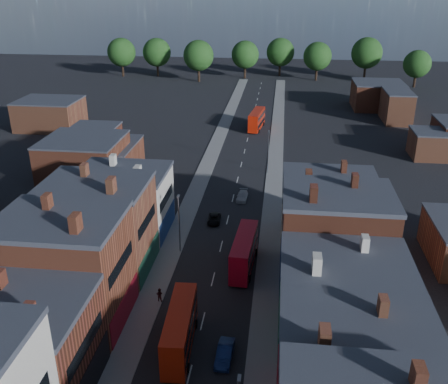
% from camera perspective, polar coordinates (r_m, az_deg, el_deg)
% --- Properties ---
extents(pavement_west, '(3.00, 200.00, 0.12)m').
position_cam_1_polar(pavement_west, '(84.38, -3.22, 0.10)').
color(pavement_west, gray).
rests_on(pavement_west, ground).
extents(pavement_east, '(3.00, 200.00, 0.12)m').
position_cam_1_polar(pavement_east, '(83.26, 5.63, -0.32)').
color(pavement_east, gray).
rests_on(pavement_east, ground).
extents(lamp_post_2, '(0.25, 0.70, 8.12)m').
position_cam_1_polar(lamp_post_2, '(64.40, -5.16, -3.17)').
color(lamp_post_2, slate).
rests_on(lamp_post_2, ground).
extents(lamp_post_3, '(0.25, 0.70, 8.12)m').
position_cam_1_polar(lamp_post_3, '(90.96, 5.09, 4.93)').
color(lamp_post_3, slate).
rests_on(lamp_post_3, ground).
extents(bus_0, '(2.90, 10.01, 4.28)m').
position_cam_1_polar(bus_0, '(49.87, -5.07, -15.32)').
color(bus_0, '#B61F0A').
rests_on(bus_0, ground).
extents(bus_1, '(2.97, 9.97, 4.25)m').
position_cam_1_polar(bus_1, '(61.95, 2.31, -6.78)').
color(bus_1, red).
rests_on(bus_1, ground).
extents(bus_2, '(3.52, 10.22, 4.32)m').
position_cam_1_polar(bus_2, '(119.37, 3.75, 8.29)').
color(bus_2, '#B41A07').
rests_on(bus_2, ground).
extents(car_1, '(1.62, 4.22, 1.37)m').
position_cam_1_polar(car_1, '(49.56, 0.08, -17.95)').
color(car_1, navy).
rests_on(car_1, ground).
extents(car_2, '(1.95, 3.92, 1.07)m').
position_cam_1_polar(car_2, '(73.72, -1.14, -3.08)').
color(car_2, black).
rests_on(car_2, ground).
extents(car_3, '(1.84, 4.17, 1.19)m').
position_cam_1_polar(car_3, '(81.11, 2.09, -0.47)').
color(car_3, '#BDBDBD').
rests_on(car_3, ground).
extents(ped_1, '(0.85, 0.57, 1.61)m').
position_cam_1_polar(ped_1, '(57.04, -7.38, -11.56)').
color(ped_1, '#411B1A').
rests_on(ped_1, pavement_west).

